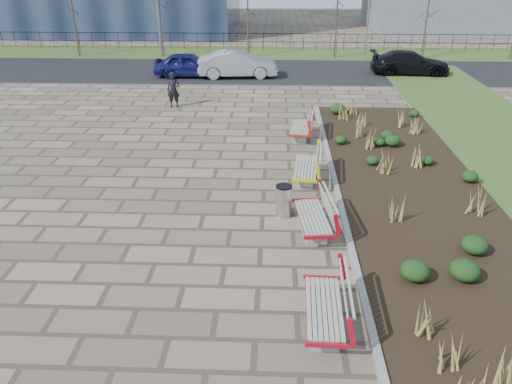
{
  "coord_description": "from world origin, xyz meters",
  "views": [
    {
      "loc": [
        1.98,
        -9.02,
        6.73
      ],
      "look_at": [
        1.5,
        3.0,
        0.9
      ],
      "focal_mm": 35.0,
      "sensor_mm": 36.0,
      "label": 1
    }
  ],
  "objects_px": {
    "bench_b": "(312,215)",
    "pedestrian": "(173,90)",
    "car_blue": "(189,65)",
    "car_silver": "(237,64)",
    "bench_a": "(324,305)",
    "bench_c": "(306,166)",
    "lamp_east": "(368,13)",
    "litter_bin": "(284,201)",
    "car_black": "(410,63)",
    "lamp_west": "(158,12)",
    "bench_d": "(301,126)"
  },
  "relations": [
    {
      "from": "bench_b",
      "to": "pedestrian",
      "type": "distance_m",
      "value": 12.92
    },
    {
      "from": "bench_b",
      "to": "lamp_west",
      "type": "bearing_deg",
      "value": 104.24
    },
    {
      "from": "bench_d",
      "to": "lamp_west",
      "type": "xyz_separation_m",
      "value": [
        -9.0,
        16.07,
        2.54
      ]
    },
    {
      "from": "bench_b",
      "to": "lamp_east",
      "type": "height_order",
      "value": "lamp_east"
    },
    {
      "from": "bench_c",
      "to": "car_blue",
      "type": "height_order",
      "value": "car_blue"
    },
    {
      "from": "car_blue",
      "to": "car_black",
      "type": "xyz_separation_m",
      "value": [
        13.13,
        1.22,
        -0.01
      ]
    },
    {
      "from": "lamp_east",
      "to": "bench_b",
      "type": "bearing_deg",
      "value": -102.03
    },
    {
      "from": "bench_a",
      "to": "bench_b",
      "type": "bearing_deg",
      "value": 91.92
    },
    {
      "from": "pedestrian",
      "to": "car_black",
      "type": "height_order",
      "value": "pedestrian"
    },
    {
      "from": "car_blue",
      "to": "lamp_west",
      "type": "distance_m",
      "value": 6.76
    },
    {
      "from": "bench_b",
      "to": "litter_bin",
      "type": "relative_size",
      "value": 2.32
    },
    {
      "from": "bench_c",
      "to": "bench_a",
      "type": "bearing_deg",
      "value": -84.15
    },
    {
      "from": "car_black",
      "to": "lamp_west",
      "type": "height_order",
      "value": "lamp_west"
    },
    {
      "from": "bench_d",
      "to": "car_blue",
      "type": "relative_size",
      "value": 0.52
    },
    {
      "from": "car_blue",
      "to": "bench_c",
      "type": "bearing_deg",
      "value": -158.33
    },
    {
      "from": "pedestrian",
      "to": "lamp_east",
      "type": "xyz_separation_m",
      "value": [
        10.84,
        11.95,
        2.22
      ]
    },
    {
      "from": "litter_bin",
      "to": "car_silver",
      "type": "xyz_separation_m",
      "value": [
        -2.53,
        16.97,
        0.32
      ]
    },
    {
      "from": "litter_bin",
      "to": "car_black",
      "type": "relative_size",
      "value": 0.19
    },
    {
      "from": "litter_bin",
      "to": "car_black",
      "type": "bearing_deg",
      "value": 66.95
    },
    {
      "from": "pedestrian",
      "to": "car_silver",
      "type": "distance_m",
      "value": 6.79
    },
    {
      "from": "bench_c",
      "to": "car_silver",
      "type": "height_order",
      "value": "car_silver"
    },
    {
      "from": "bench_d",
      "to": "car_black",
      "type": "xyz_separation_m",
      "value": [
        7.0,
        11.64,
        0.19
      ]
    },
    {
      "from": "car_silver",
      "to": "car_black",
      "type": "xyz_separation_m",
      "value": [
        10.27,
        1.23,
        -0.08
      ]
    },
    {
      "from": "bench_b",
      "to": "lamp_east",
      "type": "xyz_separation_m",
      "value": [
        5.0,
        23.47,
        2.54
      ]
    },
    {
      "from": "bench_a",
      "to": "car_silver",
      "type": "height_order",
      "value": "car_silver"
    },
    {
      "from": "litter_bin",
      "to": "pedestrian",
      "type": "height_order",
      "value": "pedestrian"
    },
    {
      "from": "litter_bin",
      "to": "bench_d",
      "type": "bearing_deg",
      "value": 83.51
    },
    {
      "from": "bench_a",
      "to": "lamp_west",
      "type": "distance_m",
      "value": 28.74
    },
    {
      "from": "bench_a",
      "to": "bench_c",
      "type": "relative_size",
      "value": 1.0
    },
    {
      "from": "bench_d",
      "to": "pedestrian",
      "type": "distance_m",
      "value": 7.16
    },
    {
      "from": "car_black",
      "to": "lamp_east",
      "type": "bearing_deg",
      "value": 27.4
    },
    {
      "from": "litter_bin",
      "to": "bench_a",
      "type": "bearing_deg",
      "value": -80.69
    },
    {
      "from": "bench_c",
      "to": "litter_bin",
      "type": "relative_size",
      "value": 2.32
    },
    {
      "from": "car_silver",
      "to": "bench_a",
      "type": "bearing_deg",
      "value": -176.58
    },
    {
      "from": "car_black",
      "to": "bench_a",
      "type": "bearing_deg",
      "value": 166.03
    },
    {
      "from": "car_silver",
      "to": "bench_c",
      "type": "bearing_deg",
      "value": -172.52
    },
    {
      "from": "bench_b",
      "to": "litter_bin",
      "type": "distance_m",
      "value": 1.12
    },
    {
      "from": "car_black",
      "to": "pedestrian",
      "type": "bearing_deg",
      "value": 123.46
    },
    {
      "from": "pedestrian",
      "to": "car_black",
      "type": "distance_m",
      "value": 14.88
    },
    {
      "from": "bench_b",
      "to": "car_black",
      "type": "xyz_separation_m",
      "value": [
        7.0,
        19.04,
        0.19
      ]
    },
    {
      "from": "car_silver",
      "to": "lamp_east",
      "type": "xyz_separation_m",
      "value": [
        8.27,
        5.67,
        2.26
      ]
    },
    {
      "from": "car_blue",
      "to": "lamp_west",
      "type": "xyz_separation_m",
      "value": [
        -2.87,
        5.65,
        2.33
      ]
    },
    {
      "from": "bench_a",
      "to": "bench_d",
      "type": "xyz_separation_m",
      "value": [
        0.0,
        11.11,
        0.0
      ]
    },
    {
      "from": "litter_bin",
      "to": "car_black",
      "type": "xyz_separation_m",
      "value": [
        7.74,
        18.2,
        0.24
      ]
    },
    {
      "from": "bench_a",
      "to": "lamp_east",
      "type": "distance_m",
      "value": 27.75
    },
    {
      "from": "bench_d",
      "to": "lamp_west",
      "type": "height_order",
      "value": "lamp_west"
    },
    {
      "from": "car_black",
      "to": "lamp_east",
      "type": "relative_size",
      "value": 0.77
    },
    {
      "from": "pedestrian",
      "to": "car_blue",
      "type": "bearing_deg",
      "value": 90.95
    },
    {
      "from": "car_blue",
      "to": "lamp_west",
      "type": "bearing_deg",
      "value": 25.72
    },
    {
      "from": "lamp_east",
      "to": "car_blue",
      "type": "bearing_deg",
      "value": -153.07
    }
  ]
}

